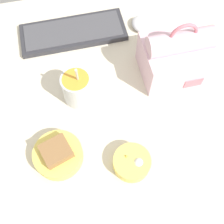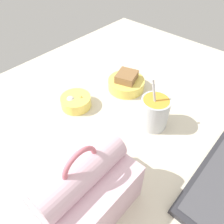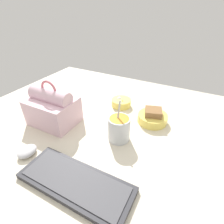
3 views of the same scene
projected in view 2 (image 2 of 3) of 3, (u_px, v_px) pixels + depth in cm
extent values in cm
cube|color=beige|center=(116.00, 127.00, 70.92)|extent=(140.00, 110.00, 2.00)
cube|color=beige|center=(85.00, 192.00, 47.98)|extent=(20.82, 16.10, 12.01)
cylinder|color=beige|center=(82.00, 173.00, 42.51)|extent=(19.77, 6.61, 6.61)
cube|color=#DB707F|center=(52.00, 186.00, 51.83)|extent=(5.83, 0.30, 3.60)
torus|color=#DB707F|center=(80.00, 165.00, 40.43)|extent=(8.29, 1.00, 8.29)
cylinder|color=silver|center=(154.00, 113.00, 67.00)|extent=(8.88, 8.88, 10.25)
cylinder|color=gold|center=(156.00, 101.00, 63.63)|extent=(7.81, 7.81, 0.60)
cylinder|color=silver|center=(154.00, 98.00, 62.51)|extent=(0.70, 3.53, 11.61)
cylinder|color=#EFD65B|center=(126.00, 84.00, 82.56)|extent=(13.62, 13.62, 3.90)
cube|color=olive|center=(126.00, 79.00, 81.07)|extent=(9.23, 8.79, 5.46)
cylinder|color=#EFD65B|center=(76.00, 102.00, 75.49)|extent=(10.37, 10.37, 3.84)
ellipsoid|color=white|center=(71.00, 100.00, 74.28)|extent=(2.82, 2.82, 3.32)
cone|color=#EFBC47|center=(81.00, 99.00, 74.75)|extent=(4.69, 4.69, 3.27)
sphere|color=#4C5623|center=(69.00, 98.00, 76.79)|extent=(1.24, 1.24, 1.24)
sphere|color=#4C5623|center=(70.00, 99.00, 76.27)|extent=(1.24, 1.24, 1.24)
sphere|color=#4C5623|center=(71.00, 100.00, 75.88)|extent=(1.24, 1.24, 1.24)
sphere|color=#4C5623|center=(73.00, 101.00, 75.75)|extent=(1.24, 1.24, 1.24)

